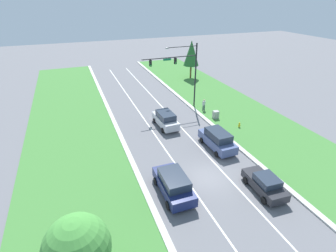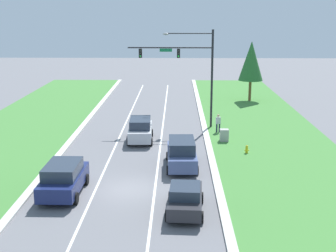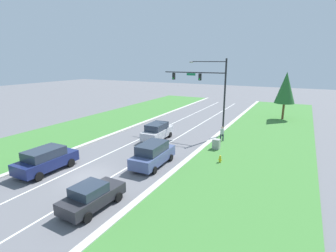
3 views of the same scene
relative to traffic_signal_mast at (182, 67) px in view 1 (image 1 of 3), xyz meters
The scene contains 17 objects.
ground_plane 17.19m from the traffic_signal_mast, 105.11° to the right, with size 160.00×160.00×0.00m, color slate.
curb_strip_right 16.70m from the traffic_signal_mast, 84.73° to the right, with size 0.50×90.00×0.15m.
curb_strip_left 19.34m from the traffic_signal_mast, 122.30° to the right, with size 0.50×90.00×0.15m.
grass_verge_right 17.94m from the traffic_signal_mast, 66.79° to the right, with size 10.00×90.00×0.08m.
grass_verge_left 22.49m from the traffic_signal_mast, 134.09° to the right, with size 10.00×90.00×0.08m.
lane_stripe_inner_left 17.71m from the traffic_signal_mast, 111.07° to the right, with size 0.14×81.00×0.01m.
lane_stripe_inner_right 16.84m from the traffic_signal_mast, 98.79° to the right, with size 0.14×81.00×0.01m.
traffic_signal_mast is the anchor object (origin of this frame).
slate_blue_suv 12.35m from the traffic_signal_mast, 93.82° to the right, with size 2.22×4.95×1.99m.
navy_suv 18.71m from the traffic_signal_mast, 115.36° to the right, with size 2.28×4.92×1.91m.
silver_suv 7.93m from the traffic_signal_mast, 131.24° to the right, with size 2.18×4.69×1.91m.
charcoal_sedan 19.42m from the traffic_signal_mast, 91.94° to the right, with size 2.13×4.23×1.57m.
utility_cabinet 7.77m from the traffic_signal_mast, 60.29° to the right, with size 0.70×0.60×1.07m.
pedestrian 5.91m from the traffic_signal_mast, 38.69° to the right, with size 0.43×0.33×1.69m.
fire_hydrant 10.75m from the traffic_signal_mast, 63.04° to the right, with size 0.34×0.20×0.70m.
conifer_near_right_tree 15.01m from the traffic_signal_mast, 59.66° to the left, with size 2.86×2.86×7.09m.
oak_near_left_tree 26.55m from the traffic_signal_mast, 125.13° to the right, with size 3.50×3.50×4.84m.
Camera 1 is at (-9.88, -16.18, 14.70)m, focal length 28.00 mm.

